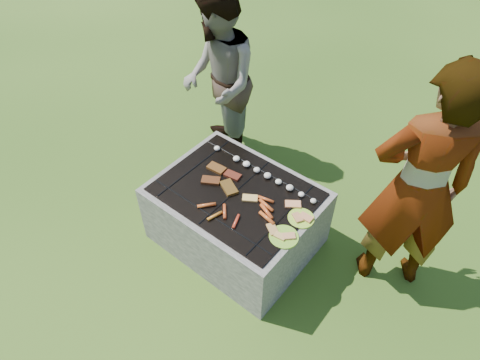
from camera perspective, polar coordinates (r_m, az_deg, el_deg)
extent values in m
plane|color=#264511|center=(3.90, -0.47, -7.72)|extent=(60.00, 60.00, 0.00)
cube|color=#A39B91|center=(3.89, 3.34, -1.28)|extent=(1.30, 0.18, 0.60)
cube|color=#A39B91|center=(3.48, -4.83, -8.85)|extent=(1.30, 0.18, 0.60)
cube|color=gray|center=(3.93, -6.82, -0.92)|extent=(0.18, 0.64, 0.60)
cube|color=#9E978C|center=(3.47, 6.76, -9.27)|extent=(0.18, 0.64, 0.60)
cube|color=black|center=(3.71, -0.49, -5.47)|extent=(0.94, 0.64, 0.48)
sphere|color=#FF5914|center=(3.55, -0.51, -3.20)|extent=(0.10, 0.10, 0.10)
cube|color=black|center=(3.44, -0.52, -1.57)|extent=(1.20, 0.90, 0.01)
cylinder|color=black|center=(3.66, -5.99, 1.72)|extent=(0.01, 0.88, 0.01)
cylinder|color=black|center=(3.43, -0.53, -1.50)|extent=(0.01, 0.88, 0.01)
cylinder|color=black|center=(3.26, 5.62, -5.09)|extent=(0.01, 0.88, 0.01)
cylinder|color=black|center=(3.28, -4.09, -4.64)|extent=(1.18, 0.01, 0.01)
cylinder|color=black|center=(3.62, 2.70, 1.35)|extent=(1.18, 0.01, 0.01)
ellipsoid|color=white|center=(3.80, -3.08, 4.25)|extent=(0.05, 0.05, 0.04)
ellipsoid|color=white|center=(3.69, -0.48, 2.87)|extent=(0.06, 0.06, 0.04)
ellipsoid|color=white|center=(3.63, 0.87, 2.15)|extent=(0.06, 0.06, 0.04)
ellipsoid|color=beige|center=(3.59, 2.26, 1.36)|extent=(0.06, 0.06, 0.04)
ellipsoid|color=beige|center=(3.54, 3.69, 0.60)|extent=(0.06, 0.06, 0.04)
ellipsoid|color=#F1ECCC|center=(3.50, 5.15, -0.23)|extent=(0.05, 0.05, 0.04)
ellipsoid|color=beige|center=(3.46, 6.66, -1.02)|extent=(0.06, 0.06, 0.04)
ellipsoid|color=white|center=(3.42, 8.18, -1.90)|extent=(0.05, 0.05, 0.03)
ellipsoid|color=beige|center=(3.39, 9.75, -2.76)|extent=(0.05, 0.05, 0.03)
cube|color=#9D581C|center=(3.62, -3.16, 1.60)|extent=(0.16, 0.10, 0.02)
cube|color=maroon|center=(3.55, -1.00, 0.64)|extent=(0.15, 0.10, 0.02)
cube|color=brown|center=(3.51, -3.93, -0.04)|extent=(0.17, 0.15, 0.02)
cube|color=brown|center=(3.45, -1.49, -1.01)|extent=(0.19, 0.16, 0.02)
cylinder|color=red|center=(3.36, 3.47, -2.58)|extent=(0.14, 0.05, 0.02)
cylinder|color=orange|center=(3.32, 3.52, -3.38)|extent=(0.15, 0.06, 0.03)
cylinder|color=#EF5927|center=(3.28, 3.56, -4.20)|extent=(0.16, 0.09, 0.03)
cylinder|color=orange|center=(3.23, 3.60, -5.06)|extent=(0.16, 0.06, 0.03)
cylinder|color=#EC4C26|center=(3.27, -2.06, -4.20)|extent=(0.11, 0.12, 0.03)
cylinder|color=#DB4924|center=(3.21, -0.52, -5.53)|extent=(0.07, 0.13, 0.02)
cylinder|color=orange|center=(3.32, -4.48, -3.36)|extent=(0.11, 0.13, 0.03)
cylinder|color=orange|center=(3.25, -3.38, -4.78)|extent=(0.06, 0.13, 0.02)
cube|color=#DAC56F|center=(3.37, 1.34, -2.43)|extent=(0.14, 0.12, 0.02)
cube|color=tan|center=(3.18, 4.34, -6.54)|extent=(0.13, 0.11, 0.01)
cube|color=#E3AC74|center=(3.35, 7.08, -3.22)|extent=(0.14, 0.13, 0.02)
cylinder|color=#DBFF3C|center=(3.28, 8.13, -5.08)|extent=(0.26, 0.26, 0.01)
cube|color=tan|center=(3.27, 7.67, -4.95)|extent=(0.11, 0.10, 0.02)
cube|color=tan|center=(3.28, 8.79, -4.93)|extent=(0.10, 0.06, 0.02)
cylinder|color=#AAD432|center=(3.16, 5.85, -7.56)|extent=(0.24, 0.24, 0.01)
cube|color=#DDCA71|center=(3.14, 5.36, -7.45)|extent=(0.09, 0.06, 0.01)
cube|color=#F6C77E|center=(3.15, 6.53, -7.43)|extent=(0.11, 0.10, 0.02)
imported|color=#A99D8D|center=(3.17, 22.63, -1.09)|extent=(0.86, 0.80, 1.98)
imported|color=gray|center=(4.16, -2.86, 12.86)|extent=(1.10, 1.10, 1.79)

